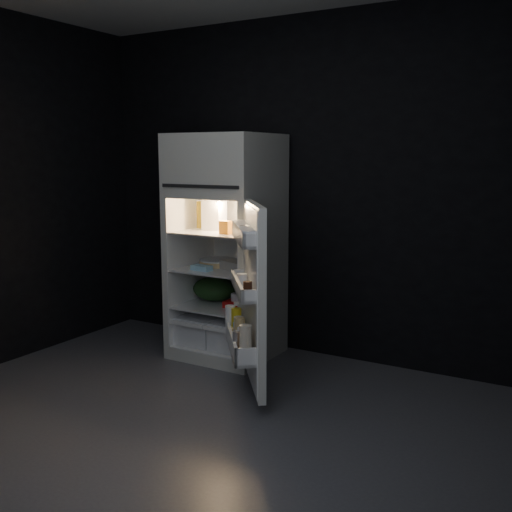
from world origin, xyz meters
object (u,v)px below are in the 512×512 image
Objects in this scene: fridge_door at (250,299)px; milk_jug at (214,215)px; yogurt_tray at (242,305)px; refrigerator at (228,239)px; egg_carton at (238,266)px.

milk_jug is (-0.71, 0.64, 0.47)m from fridge_door.
fridge_door is 4.47× the size of yogurt_tray.
egg_carton is (0.16, -0.10, -0.19)m from refrigerator.
egg_carton is (-0.45, 0.57, 0.09)m from fridge_door.
egg_carton is at bearing -20.61° from milk_jug.
refrigerator is 0.95m from fridge_door.
fridge_door is 0.77m from yogurt_tray.
refrigerator reaches higher than milk_jug.
refrigerator is at bearing 168.43° from egg_carton.
milk_jug is at bearing 171.06° from yogurt_tray.
egg_carton is at bearing -141.72° from yogurt_tray.
milk_jug is at bearing -158.65° from refrigerator.
fridge_door reaches higher than milk_jug.
fridge_door is at bearing -30.87° from egg_carton.
yogurt_tray is at bearing 59.92° from egg_carton.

